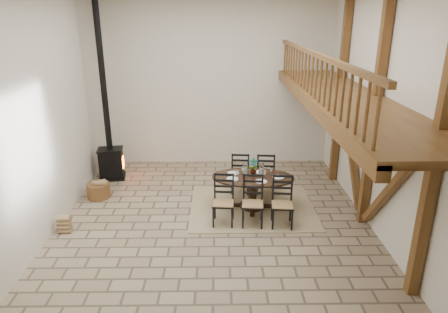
{
  "coord_description": "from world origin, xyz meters",
  "views": [
    {
      "loc": [
        0.11,
        -8.11,
        4.48
      ],
      "look_at": [
        0.23,
        0.4,
        1.44
      ],
      "focal_mm": 32.0,
      "sensor_mm": 36.0,
      "label": 1
    }
  ],
  "objects_px": {
    "log_stack": "(64,224)",
    "dining_table": "(253,193)",
    "log_basket": "(98,190)",
    "wood_stove": "(109,142)"
  },
  "relations": [
    {
      "from": "log_basket",
      "to": "log_stack",
      "type": "height_order",
      "value": "log_basket"
    },
    {
      "from": "dining_table",
      "to": "log_basket",
      "type": "height_order",
      "value": "dining_table"
    },
    {
      "from": "dining_table",
      "to": "log_stack",
      "type": "bearing_deg",
      "value": -161.6
    },
    {
      "from": "dining_table",
      "to": "wood_stove",
      "type": "xyz_separation_m",
      "value": [
        -3.88,
        2.02,
        0.67
      ]
    },
    {
      "from": "log_stack",
      "to": "dining_table",
      "type": "bearing_deg",
      "value": 13.66
    },
    {
      "from": "dining_table",
      "to": "log_basket",
      "type": "bearing_deg",
      "value": 173.92
    },
    {
      "from": "log_basket",
      "to": "log_stack",
      "type": "distance_m",
      "value": 1.78
    },
    {
      "from": "log_stack",
      "to": "wood_stove",
      "type": "bearing_deg",
      "value": 84.7
    },
    {
      "from": "wood_stove",
      "to": "log_basket",
      "type": "distance_m",
      "value": 1.56
    },
    {
      "from": "log_basket",
      "to": "wood_stove",
      "type": "bearing_deg",
      "value": 88.23
    }
  ]
}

